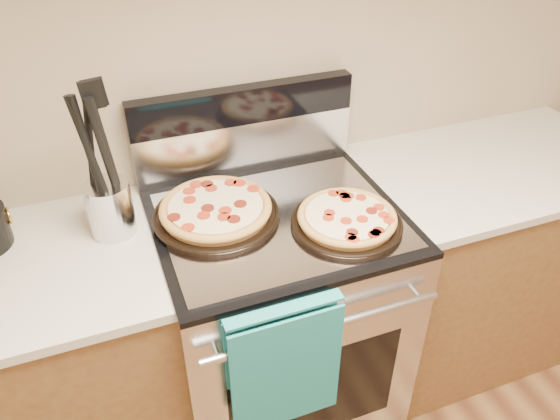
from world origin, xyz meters
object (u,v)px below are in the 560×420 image
object	(u,v)px
range_body	(277,321)
pepperoni_pizza_back	(216,211)
pepperoni_pizza_front	(347,219)
utensil_crock	(110,208)

from	to	relation	value
range_body	pepperoni_pizza_back	xyz separation A→B (m)	(-0.18, 0.05, 0.50)
pepperoni_pizza_front	utensil_crock	bearing A→B (deg)	159.74
pepperoni_pizza_back	utensil_crock	xyz separation A→B (m)	(-0.30, 0.06, 0.04)
range_body	pepperoni_pizza_front	distance (m)	0.54
pepperoni_pizza_front	utensil_crock	world-z (taller)	utensil_crock
range_body	utensil_crock	size ratio (longest dim) A/B	5.39
range_body	pepperoni_pizza_front	world-z (taller)	pepperoni_pizza_front
pepperoni_pizza_front	utensil_crock	distance (m)	0.70
range_body	pepperoni_pizza_front	xyz separation A→B (m)	(0.18, -0.13, 0.50)
pepperoni_pizza_back	utensil_crock	size ratio (longest dim) A/B	2.28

